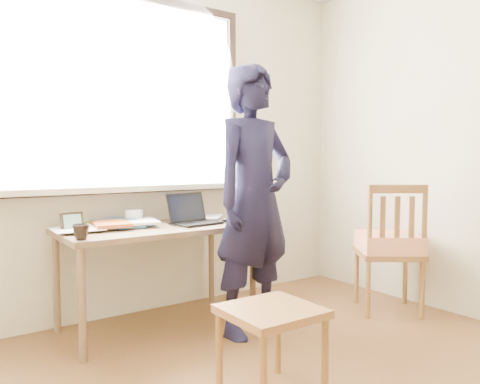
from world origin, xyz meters
TOP-DOWN VIEW (x-y plane):
  - room_shell at (-0.02, 0.20)m, footprint 3.52×4.02m
  - desk at (-0.15, 1.63)m, footprint 1.28×0.64m
  - laptop at (0.10, 1.59)m, footprint 0.34×0.30m
  - mug_white at (-0.23, 1.84)m, footprint 0.18×0.18m
  - mug_dark at (-0.73, 1.39)m, footprint 0.11×0.11m
  - mouse at (0.35, 1.53)m, footprint 0.09×0.06m
  - desk_clutter at (-0.42, 1.78)m, footprint 0.82×0.46m
  - book_a at (-0.48, 1.84)m, footprint 0.28×0.34m
  - book_b at (0.27, 1.84)m, footprint 0.30×0.31m
  - picture_frame at (-0.68, 1.73)m, footprint 0.14×0.03m
  - work_chair at (-0.13, 0.45)m, footprint 0.43×0.41m
  - side_chair at (1.39, 0.93)m, footprint 0.61×0.60m
  - person at (0.32, 1.17)m, footprint 0.68×0.49m

SIDE VIEW (x-z plane):
  - work_chair at x=-0.13m, z-range 0.15..0.58m
  - side_chair at x=1.39m, z-range 0.02..0.98m
  - desk at x=-0.15m, z-range 0.27..0.96m
  - book_b at x=0.27m, z-range 0.69..0.70m
  - book_a at x=-0.48m, z-range 0.69..0.71m
  - mouse at x=0.35m, z-range 0.69..0.72m
  - desk_clutter at x=-0.42m, z-range 0.68..0.73m
  - mug_dark at x=-0.73m, z-range 0.69..0.77m
  - mug_white at x=-0.23m, z-range 0.69..0.78m
  - laptop at x=0.10m, z-range 0.63..0.84m
  - picture_frame at x=-0.68m, z-range 0.69..0.80m
  - person at x=0.32m, z-range 0.00..1.74m
  - room_shell at x=-0.02m, z-range 0.33..2.94m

